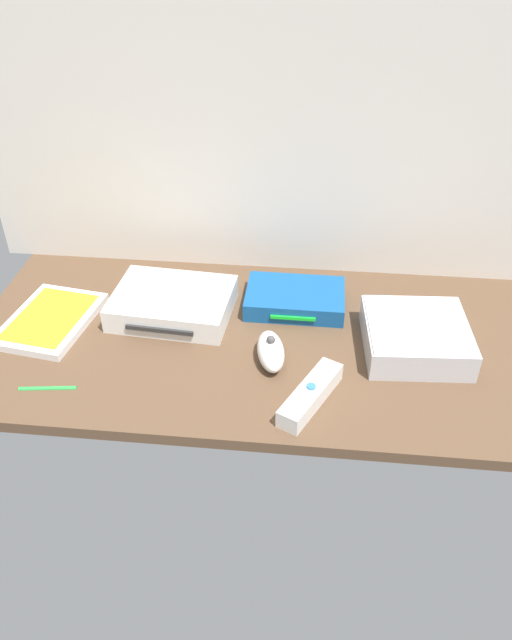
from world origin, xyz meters
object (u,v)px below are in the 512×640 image
object	(u,v)px
mini_computer	(416,337)
remote_nunchuk	(271,351)
network_router	(295,299)
remote_wand	(311,395)
stylus_pen	(47,387)
game_case	(50,320)
game_console	(173,303)

from	to	relation	value
mini_computer	remote_nunchuk	distance (cm)	24.59
mini_computer	network_router	bearing A→B (deg)	152.70
remote_wand	remote_nunchuk	distance (cm)	11.50
stylus_pen	mini_computer	bearing A→B (deg)	15.22
network_router	stylus_pen	world-z (taller)	network_router
game_case	stylus_pen	size ratio (longest dim) A/B	2.31
mini_computer	remote_wand	world-z (taller)	mini_computer
game_console	game_case	distance (cm)	21.95
mini_computer	game_case	distance (cm)	64.09
game_case	remote_wand	xyz separation A→B (cm)	(46.96, -15.54, 0.75)
game_console	network_router	bearing A→B (deg)	15.91
network_router	remote_nunchuk	size ratio (longest dim) A/B	1.70
game_case	network_router	distance (cm)	44.37
remote_wand	game_case	bearing A→B (deg)	-171.77
game_console	network_router	xyz separation A→B (cm)	(22.01, 4.54, -0.50)
game_console	game_case	bearing A→B (deg)	-161.69
remote_wand	remote_nunchuk	xyz separation A→B (cm)	(-6.87, 9.21, 0.53)
network_router	stylus_pen	bearing A→B (deg)	-144.24
mini_computer	remote_wand	xyz separation A→B (cm)	(-17.10, -14.66, -1.13)
remote_nunchuk	stylus_pen	xyz separation A→B (cm)	(-34.32, -10.42, -1.69)
game_console	mini_computer	bearing A→B (deg)	-3.99
game_console	remote_nunchuk	size ratio (longest dim) A/B	2.07
network_router	remote_nunchuk	bearing A→B (deg)	-100.65
network_router	remote_nunchuk	distance (cm)	16.49
mini_computer	game_case	world-z (taller)	mini_computer
mini_computer	game_case	bearing A→B (deg)	179.21
stylus_pen	remote_nunchuk	bearing A→B (deg)	16.89
game_console	remote_nunchuk	distance (cm)	22.16
network_router	remote_wand	bearing A→B (deg)	-81.30
game_case	network_router	size ratio (longest dim) A/B	1.15
game_case	remote_nunchuk	size ratio (longest dim) A/B	1.95
remote_nunchuk	remote_wand	bearing A→B (deg)	-64.52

